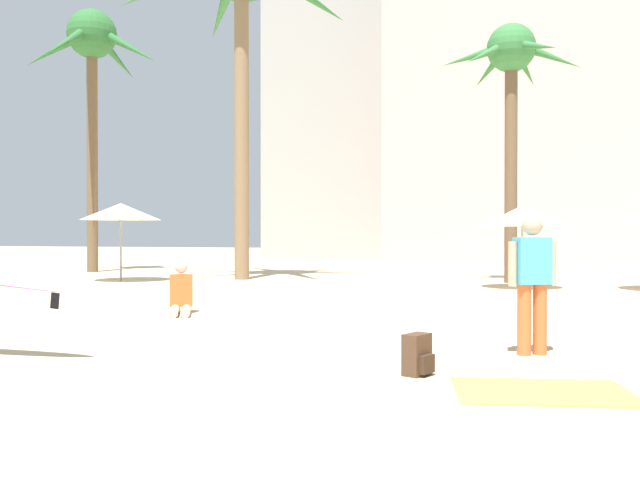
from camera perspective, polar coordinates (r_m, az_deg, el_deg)
The scene contains 11 objects.
ground at distance 5.01m, azimuth -3.99°, elevation -16.11°, with size 120.00×120.00×0.00m, color #C6B28C.
hotel_pink at distance 35.92m, azimuth 22.63°, elevation 9.91°, with size 20.17×8.39×14.60m, color beige.
hotel_tower_gray at distance 45.14m, azimuth 6.01°, elevation 17.86°, with size 13.48×10.74×29.72m, color #A8A8A3.
palm_tree_left at distance 21.25m, azimuth 15.51°, elevation 13.15°, with size 4.01×3.60×7.51m.
palm_tree_center at distance 27.77m, azimuth -18.34°, elevation 14.30°, with size 5.94×5.87×9.74m.
cafe_umbrella_0 at distance 21.51m, azimuth -16.16°, elevation 2.26°, with size 2.39×2.39×2.34m.
cafe_umbrella_3 at distance 18.63m, azimuth 16.39°, elevation 1.92°, with size 2.14×2.14×2.16m.
beach_towel at distance 6.68m, azimuth 17.94°, elevation -11.84°, with size 1.55×1.06×0.01m, color #F4CC4C.
backpack at distance 7.13m, azimuth 8.09°, elevation -9.43°, with size 0.33×0.35×0.42m.
person_near_left at distance 12.57m, azimuth -11.45°, elevation -4.50°, with size 0.73×1.01×0.95m.
person_near_right at distance 8.52m, azimuth 17.15°, elevation -3.06°, with size 0.59×0.37×1.65m.
Camera 1 is at (1.56, -4.54, 1.44)m, focal length 38.68 mm.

